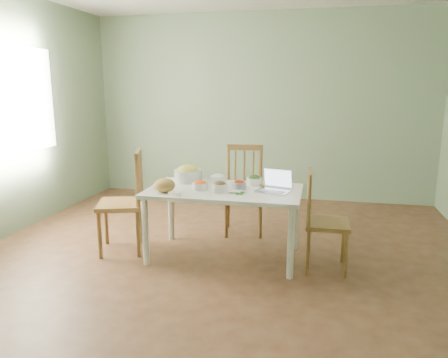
% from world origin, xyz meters
% --- Properties ---
extents(floor, '(5.00, 5.00, 0.00)m').
position_xyz_m(floor, '(0.00, 0.00, 0.00)').
color(floor, '#422313').
rests_on(floor, ground).
extents(wall_back, '(5.00, 0.00, 2.70)m').
position_xyz_m(wall_back, '(0.00, 2.50, 1.35)').
color(wall_back, slate).
rests_on(wall_back, ground).
extents(wall_front, '(5.00, 0.00, 2.70)m').
position_xyz_m(wall_front, '(0.00, -2.50, 1.35)').
color(wall_front, slate).
rests_on(wall_front, ground).
extents(window_left, '(0.04, 1.60, 1.20)m').
position_xyz_m(window_left, '(-2.48, 0.30, 1.50)').
color(window_left, white).
rests_on(window_left, ground).
extents(dining_table, '(1.47, 0.82, 0.69)m').
position_xyz_m(dining_table, '(0.00, 0.08, 0.34)').
color(dining_table, white).
rests_on(dining_table, floor).
extents(chair_far, '(0.50, 0.48, 1.00)m').
position_xyz_m(chair_far, '(0.06, 0.81, 0.50)').
color(chair_far, brown).
rests_on(chair_far, floor).
extents(chair_left, '(0.56, 0.57, 1.03)m').
position_xyz_m(chair_left, '(-1.06, 0.01, 0.52)').
color(chair_left, brown).
rests_on(chair_left, floor).
extents(chair_right, '(0.39, 0.41, 0.91)m').
position_xyz_m(chair_right, '(0.98, 0.01, 0.46)').
color(chair_right, brown).
rests_on(chair_right, floor).
extents(bread_boule, '(0.23, 0.23, 0.13)m').
position_xyz_m(bread_boule, '(-0.51, -0.15, 0.75)').
color(bread_boule, '#A8864A').
rests_on(bread_boule, dining_table).
extents(butter_stick, '(0.12, 0.07, 0.03)m').
position_xyz_m(butter_stick, '(-0.38, -0.27, 0.70)').
color(butter_stick, white).
rests_on(butter_stick, dining_table).
extents(bowl_squash, '(0.32, 0.32, 0.17)m').
position_xyz_m(bowl_squash, '(-0.44, 0.32, 0.77)').
color(bowl_squash, gold).
rests_on(bowl_squash, dining_table).
extents(bowl_carrot, '(0.20, 0.20, 0.09)m').
position_xyz_m(bowl_carrot, '(-0.22, 0.01, 0.73)').
color(bowl_carrot, red).
rests_on(bowl_carrot, dining_table).
extents(bowl_onion, '(0.21, 0.21, 0.09)m').
position_xyz_m(bowl_onion, '(-0.12, 0.32, 0.73)').
color(bowl_onion, white).
rests_on(bowl_onion, dining_table).
extents(bowl_mushroom, '(0.16, 0.16, 0.10)m').
position_xyz_m(bowl_mushroom, '(-0.02, -0.04, 0.74)').
color(bowl_mushroom, black).
rests_on(bowl_mushroom, dining_table).
extents(bowl_redpep, '(0.17, 0.17, 0.08)m').
position_xyz_m(bowl_redpep, '(0.14, 0.13, 0.73)').
color(bowl_redpep, red).
rests_on(bowl_redpep, dining_table).
extents(bowl_broccoli, '(0.20, 0.20, 0.10)m').
position_xyz_m(bowl_broccoli, '(0.26, 0.32, 0.74)').
color(bowl_broccoli, black).
rests_on(bowl_broccoli, dining_table).
extents(flatbread, '(0.26, 0.26, 0.02)m').
position_xyz_m(flatbread, '(0.34, 0.37, 0.70)').
color(flatbread, tan).
rests_on(flatbread, dining_table).
extents(basil_bunch, '(0.17, 0.17, 0.02)m').
position_xyz_m(basil_bunch, '(0.15, -0.06, 0.70)').
color(basil_bunch, '#336823').
rests_on(basil_bunch, dining_table).
extents(laptop, '(0.36, 0.32, 0.21)m').
position_xyz_m(laptop, '(0.47, 0.07, 0.79)').
color(laptop, silver).
rests_on(laptop, dining_table).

